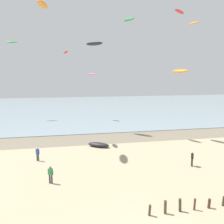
# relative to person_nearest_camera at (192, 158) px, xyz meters

# --- Properties ---
(wet_sand_strip) EXTENTS (120.00, 6.35, 0.01)m
(wet_sand_strip) POSITION_rel_person_nearest_camera_xyz_m (-8.31, 13.34, -0.91)
(wet_sand_strip) COLOR #7A6D59
(wet_sand_strip) RESTS_ON ground
(sea) EXTENTS (160.00, 70.00, 0.10)m
(sea) POSITION_rel_person_nearest_camera_xyz_m (-8.31, 51.52, -0.87)
(sea) COLOR #7F939E
(sea) RESTS_ON ground
(person_nearest_camera) EXTENTS (0.33, 0.54, 1.71)m
(person_nearest_camera) POSITION_rel_person_nearest_camera_xyz_m (0.00, 0.00, 0.00)
(person_nearest_camera) COLOR #232328
(person_nearest_camera) RESTS_ON ground
(person_mid_beach) EXTENTS (0.47, 0.39, 1.71)m
(person_mid_beach) POSITION_rel_person_nearest_camera_xyz_m (-17.25, 5.01, 0.00)
(person_mid_beach) COLOR #4C4C56
(person_mid_beach) RESTS_ON ground
(person_by_waterline) EXTENTS (0.52, 0.36, 1.71)m
(person_by_waterline) POSITION_rel_person_nearest_camera_xyz_m (-15.35, -1.28, 0.00)
(person_by_waterline) COLOR #383842
(person_by_waterline) RESTS_ON ground
(grounded_kite) EXTENTS (3.35, 2.69, 0.65)m
(grounded_kite) POSITION_rel_person_nearest_camera_xyz_m (-9.36, 9.07, -0.60)
(grounded_kite) COLOR black
(grounded_kite) RESTS_ON ground
(kite_aloft_0) EXTENTS (0.75, 2.03, 0.57)m
(kite_aloft_0) POSITION_rel_person_nearest_camera_xyz_m (-13.59, 13.27, 12.62)
(kite_aloft_0) COLOR red
(kite_aloft_1) EXTENTS (1.68, 2.57, 0.60)m
(kite_aloft_1) POSITION_rel_person_nearest_camera_xyz_m (12.57, 23.23, 19.94)
(kite_aloft_1) COLOR orange
(kite_aloft_2) EXTENTS (1.53, 3.29, 0.55)m
(kite_aloft_2) POSITION_rel_person_nearest_camera_xyz_m (-16.31, 9.59, 18.11)
(kite_aloft_2) COLOR orange
(kite_aloft_3) EXTENTS (1.91, 2.29, 0.50)m
(kite_aloft_3) POSITION_rel_person_nearest_camera_xyz_m (-7.95, 30.24, 9.53)
(kite_aloft_3) COLOR #E54C99
(kite_aloft_4) EXTENTS (2.50, 0.91, 0.51)m
(kite_aloft_4) POSITION_rel_person_nearest_camera_xyz_m (-25.66, 35.29, 16.74)
(kite_aloft_4) COLOR green
(kite_aloft_5) EXTENTS (2.48, 2.27, 0.66)m
(kite_aloft_5) POSITION_rel_person_nearest_camera_xyz_m (1.27, 7.15, 17.53)
(kite_aloft_5) COLOR red
(kite_aloft_6) EXTENTS (2.21, 3.12, 0.79)m
(kite_aloft_6) POSITION_rel_person_nearest_camera_xyz_m (3.96, 11.40, 9.92)
(kite_aloft_6) COLOR orange
(kite_aloft_7) EXTENTS (1.74, 2.56, 0.41)m
(kite_aloft_7) POSITION_rel_person_nearest_camera_xyz_m (-3.51, 14.98, 18.04)
(kite_aloft_7) COLOR green
(kite_aloft_8) EXTENTS (3.37, 3.40, 0.79)m
(kite_aloft_8) POSITION_rel_person_nearest_camera_xyz_m (-8.63, 19.02, 14.73)
(kite_aloft_8) COLOR black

